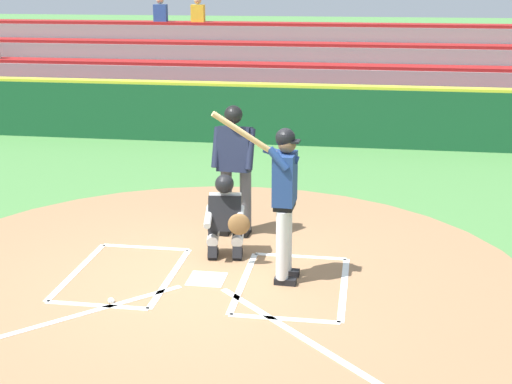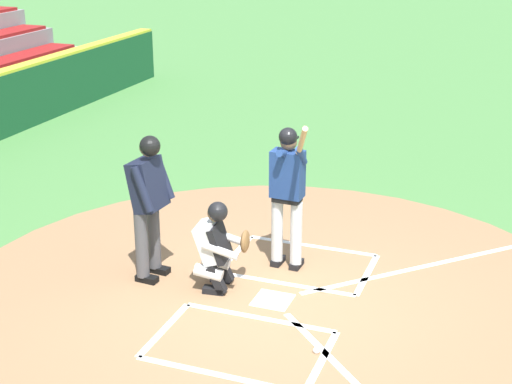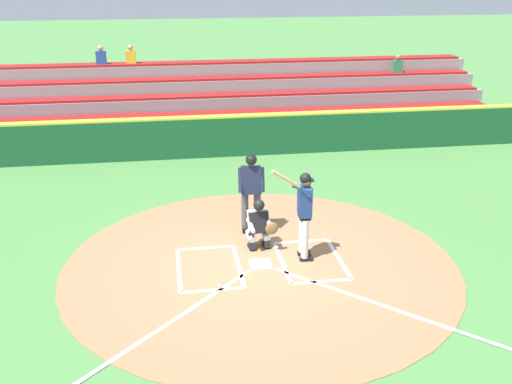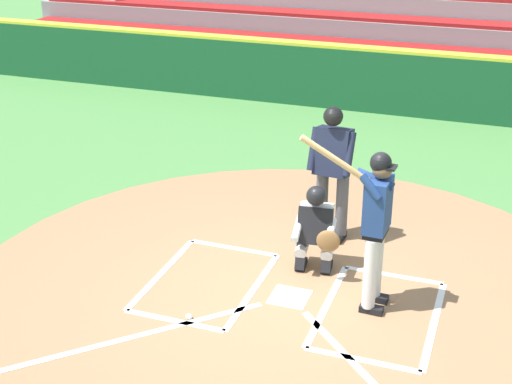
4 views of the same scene
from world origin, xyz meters
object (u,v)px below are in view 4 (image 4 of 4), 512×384
object	(u,v)px
catcher	(316,227)
plate_umpire	(332,164)
batter	(376,220)
baseball	(189,317)

from	to	relation	value
catcher	plate_umpire	world-z (taller)	plate_umpire
batter	catcher	distance (m)	1.14
catcher	baseball	distance (m)	1.93
baseball	batter	bearing A→B (deg)	-153.00
batter	baseball	bearing A→B (deg)	27.00
catcher	plate_umpire	distance (m)	1.00
batter	plate_umpire	xyz separation A→B (m)	(0.86, -1.49, -0.02)
catcher	plate_umpire	bearing A→B (deg)	-87.23
plate_umpire	baseball	size ratio (longest dim) A/B	25.20
plate_umpire	batter	bearing A→B (deg)	119.88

